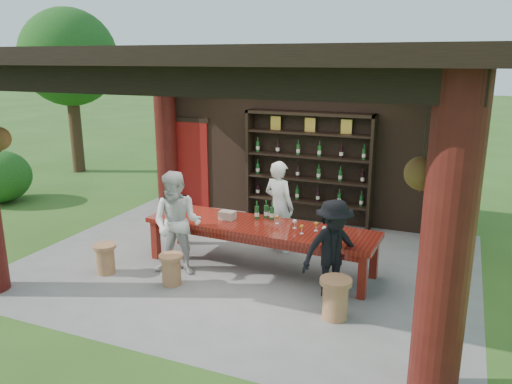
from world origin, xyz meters
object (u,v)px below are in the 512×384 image
at_px(wine_shelf, 308,169).
at_px(stool_far_left, 105,258).
at_px(host, 279,207).
at_px(guest_woman, 177,224).
at_px(tasting_table, 260,231).
at_px(guest_man, 333,250).
at_px(napkin_basket, 227,215).
at_px(stool_near_left, 171,269).
at_px(stool_near_right, 335,297).

height_order(wine_shelf, stool_far_left, wine_shelf).
xyz_separation_m(host, guest_woman, (-1.15, -1.55, 0.01)).
height_order(tasting_table, stool_far_left, tasting_table).
height_order(wine_shelf, guest_man, wine_shelf).
height_order(stool_far_left, guest_woman, guest_woman).
bearing_deg(wine_shelf, guest_woman, -109.67).
bearing_deg(guest_man, napkin_basket, 121.94).
xyz_separation_m(guest_woman, napkin_basket, (0.51, 0.76, -0.02)).
xyz_separation_m(tasting_table, guest_man, (1.38, -0.62, 0.10)).
relative_size(stool_near_left, guest_woman, 0.29).
bearing_deg(guest_woman, napkin_basket, 45.79).
bearing_deg(stool_near_right, tasting_table, 143.17).
xyz_separation_m(host, napkin_basket, (-0.64, -0.78, -0.01)).
bearing_deg(stool_near_left, stool_far_left, -177.62).
bearing_deg(stool_near_left, guest_man, 11.89).
height_order(stool_near_right, guest_woman, guest_woman).
xyz_separation_m(wine_shelf, napkin_basket, (-0.65, -2.49, -0.35)).
height_order(guest_man, napkin_basket, guest_man).
relative_size(tasting_table, guest_woman, 2.31).
bearing_deg(stool_far_left, stool_near_right, 0.07).
relative_size(stool_near_right, stool_far_left, 1.15).
height_order(wine_shelf, guest_woman, wine_shelf).
xyz_separation_m(tasting_table, stool_far_left, (-2.22, -1.17, -0.38)).
relative_size(wine_shelf, stool_near_left, 5.48).
relative_size(stool_far_left, host, 0.30).
xyz_separation_m(stool_far_left, napkin_basket, (1.60, 1.23, 0.56)).
distance_m(stool_far_left, guest_woman, 1.32).
xyz_separation_m(tasting_table, stool_near_right, (1.56, -1.17, -0.34)).
bearing_deg(napkin_basket, wine_shelf, 75.32).
relative_size(host, guest_woman, 0.98).
distance_m(host, napkin_basket, 1.01).
distance_m(wine_shelf, stool_far_left, 4.44).
bearing_deg(stool_near_right, host, 127.49).
distance_m(tasting_table, napkin_basket, 0.64).
height_order(stool_near_left, guest_woman, guest_woman).
height_order(wine_shelf, stool_near_right, wine_shelf).
relative_size(stool_near_right, napkin_basket, 2.18).
relative_size(guest_man, napkin_basket, 5.71).
xyz_separation_m(guest_woman, guest_man, (2.51, 0.09, -0.10)).
bearing_deg(guest_woman, host, 42.93).
bearing_deg(tasting_table, napkin_basket, 175.14).
height_order(stool_far_left, guest_man, guest_man).
height_order(guest_woman, napkin_basket, guest_woman).
bearing_deg(tasting_table, stool_near_left, -131.87).
bearing_deg(tasting_table, guest_woman, -147.71).
distance_m(stool_far_left, guest_man, 3.67).
bearing_deg(host, guest_woman, 71.50).
height_order(wine_shelf, napkin_basket, wine_shelf).
relative_size(host, guest_man, 1.12).
distance_m(tasting_table, host, 0.86).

